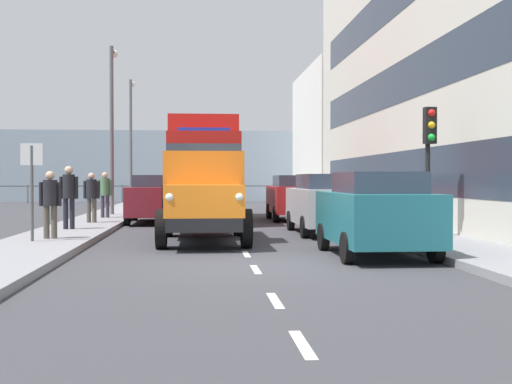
{
  "coord_description": "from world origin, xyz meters",
  "views": [
    {
      "loc": [
        0.98,
        12.13,
        1.58
      ],
      "look_at": [
        -0.69,
        -7.25,
        1.2
      ],
      "focal_mm": 46.13,
      "sensor_mm": 36.0,
      "label": 1
    }
  ],
  "objects_px": {
    "truck_vintage_orange": "(204,195)",
    "car_maroon_oppositeside_0": "(154,198)",
    "pedestrian_in_dark_coat": "(105,191)",
    "traffic_light_near": "(429,143)",
    "car_teal_kerbside_near": "(375,213)",
    "car_white_oppositeside_1": "(163,194)",
    "car_red_kerbside_2": "(293,197)",
    "street_sign": "(32,175)",
    "pedestrian_by_lamp": "(69,192)",
    "car_black_oppositeside_2": "(169,192)",
    "lamp_post_far": "(131,131)",
    "car_silver_kerbside_1": "(324,203)",
    "pedestrian_couple_a": "(50,199)",
    "lamp_post_promenade": "(112,115)",
    "lorry_cargo_red": "(203,166)",
    "pedestrian_with_bag": "(92,193)"
  },
  "relations": [
    {
      "from": "pedestrian_in_dark_coat",
      "to": "car_maroon_oppositeside_0",
      "type": "bearing_deg",
      "value": 155.59
    },
    {
      "from": "lorry_cargo_red",
      "to": "street_sign",
      "type": "xyz_separation_m",
      "value": [
        3.99,
        9.49,
        -0.39
      ]
    },
    {
      "from": "lamp_post_promenade",
      "to": "car_white_oppositeside_1",
      "type": "bearing_deg",
      "value": -127.41
    },
    {
      "from": "truck_vintage_orange",
      "to": "car_teal_kerbside_near",
      "type": "bearing_deg",
      "value": 138.07
    },
    {
      "from": "pedestrian_by_lamp",
      "to": "lorry_cargo_red",
      "type": "bearing_deg",
      "value": -123.57
    },
    {
      "from": "traffic_light_near",
      "to": "lamp_post_far",
      "type": "relative_size",
      "value": 0.46
    },
    {
      "from": "car_red_kerbside_2",
      "to": "lamp_post_promenade",
      "type": "xyz_separation_m",
      "value": [
        7.13,
        -2.32,
        3.3
      ]
    },
    {
      "from": "car_teal_kerbside_near",
      "to": "pedestrian_with_bag",
      "type": "bearing_deg",
      "value": -51.13
    },
    {
      "from": "car_red_kerbside_2",
      "to": "lamp_post_far",
      "type": "xyz_separation_m",
      "value": [
        7.4,
        -12.4,
        3.38
      ]
    },
    {
      "from": "car_black_oppositeside_2",
      "to": "pedestrian_with_bag",
      "type": "bearing_deg",
      "value": 82.02
    },
    {
      "from": "pedestrian_couple_a",
      "to": "traffic_light_near",
      "type": "bearing_deg",
      "value": 178.14
    },
    {
      "from": "car_teal_kerbside_near",
      "to": "pedestrian_in_dark_coat",
      "type": "bearing_deg",
      "value": -58.66
    },
    {
      "from": "car_teal_kerbside_near",
      "to": "pedestrian_couple_a",
      "type": "bearing_deg",
      "value": -22.68
    },
    {
      "from": "truck_vintage_orange",
      "to": "street_sign",
      "type": "relative_size",
      "value": 2.51
    },
    {
      "from": "car_silver_kerbside_1",
      "to": "pedestrian_by_lamp",
      "type": "bearing_deg",
      "value": -3.91
    },
    {
      "from": "car_silver_kerbside_1",
      "to": "lorry_cargo_red",
      "type": "bearing_deg",
      "value": -61.51
    },
    {
      "from": "car_maroon_oppositeside_0",
      "to": "pedestrian_in_dark_coat",
      "type": "xyz_separation_m",
      "value": [
        1.87,
        -0.85,
        0.24
      ]
    },
    {
      "from": "car_red_kerbside_2",
      "to": "street_sign",
      "type": "height_order",
      "value": "street_sign"
    },
    {
      "from": "car_maroon_oppositeside_0",
      "to": "traffic_light_near",
      "type": "xyz_separation_m",
      "value": [
        -7.29,
        8.08,
        1.58
      ]
    },
    {
      "from": "pedestrian_by_lamp",
      "to": "lamp_post_promenade",
      "type": "height_order",
      "value": "lamp_post_promenade"
    },
    {
      "from": "pedestrian_in_dark_coat",
      "to": "car_silver_kerbside_1",
      "type": "bearing_deg",
      "value": 139.18
    },
    {
      "from": "car_teal_kerbside_near",
      "to": "lamp_post_promenade",
      "type": "bearing_deg",
      "value": -63.2
    },
    {
      "from": "car_teal_kerbside_near",
      "to": "pedestrian_couple_a",
      "type": "distance_m",
      "value": 7.76
    },
    {
      "from": "car_white_oppositeside_1",
      "to": "pedestrian_by_lamp",
      "type": "distance_m",
      "value": 10.82
    },
    {
      "from": "truck_vintage_orange",
      "to": "traffic_light_near",
      "type": "bearing_deg",
      "value": 175.53
    },
    {
      "from": "pedestrian_in_dark_coat",
      "to": "lamp_post_far",
      "type": "distance_m",
      "value": 12.96
    },
    {
      "from": "car_maroon_oppositeside_0",
      "to": "lamp_post_far",
      "type": "height_order",
      "value": "lamp_post_far"
    },
    {
      "from": "truck_vintage_orange",
      "to": "pedestrian_couple_a",
      "type": "xyz_separation_m",
      "value": [
        3.68,
        0.13,
        -0.08
      ]
    },
    {
      "from": "car_red_kerbside_2",
      "to": "car_black_oppositeside_2",
      "type": "distance_m",
      "value": 11.89
    },
    {
      "from": "pedestrian_in_dark_coat",
      "to": "traffic_light_near",
      "type": "relative_size",
      "value": 0.53
    },
    {
      "from": "car_white_oppositeside_1",
      "to": "car_black_oppositeside_2",
      "type": "relative_size",
      "value": 1.05
    },
    {
      "from": "car_black_oppositeside_2",
      "to": "lamp_post_far",
      "type": "height_order",
      "value": "lamp_post_far"
    },
    {
      "from": "car_silver_kerbside_1",
      "to": "pedestrian_couple_a",
      "type": "relative_size",
      "value": 2.69
    },
    {
      "from": "street_sign",
      "to": "traffic_light_near",
      "type": "bearing_deg",
      "value": -177.92
    },
    {
      "from": "truck_vintage_orange",
      "to": "pedestrian_in_dark_coat",
      "type": "bearing_deg",
      "value": -67.04
    },
    {
      "from": "car_white_oppositeside_1",
      "to": "pedestrian_with_bag",
      "type": "bearing_deg",
      "value": 76.19
    },
    {
      "from": "truck_vintage_orange",
      "to": "pedestrian_with_bag",
      "type": "distance_m",
      "value": 6.77
    },
    {
      "from": "car_teal_kerbside_near",
      "to": "car_black_oppositeside_2",
      "type": "distance_m",
      "value": 23.07
    },
    {
      "from": "pedestrian_couple_a",
      "to": "pedestrian_by_lamp",
      "type": "relative_size",
      "value": 0.9
    },
    {
      "from": "lamp_post_promenade",
      "to": "street_sign",
      "type": "distance_m",
      "value": 12.03
    },
    {
      "from": "car_teal_kerbside_near",
      "to": "car_white_oppositeside_1",
      "type": "distance_m",
      "value": 17.41
    },
    {
      "from": "car_maroon_oppositeside_0",
      "to": "traffic_light_near",
      "type": "height_order",
      "value": "traffic_light_near"
    },
    {
      "from": "truck_vintage_orange",
      "to": "lamp_post_far",
      "type": "height_order",
      "value": "lamp_post_far"
    },
    {
      "from": "car_teal_kerbside_near",
      "to": "pedestrian_in_dark_coat",
      "type": "height_order",
      "value": "pedestrian_in_dark_coat"
    },
    {
      "from": "car_red_kerbside_2",
      "to": "traffic_light_near",
      "type": "height_order",
      "value": "traffic_light_near"
    },
    {
      "from": "truck_vintage_orange",
      "to": "street_sign",
      "type": "distance_m",
      "value": 4.05
    },
    {
      "from": "car_black_oppositeside_2",
      "to": "lamp_post_far",
      "type": "bearing_deg",
      "value": -38.1
    },
    {
      "from": "pedestrian_by_lamp",
      "to": "traffic_light_near",
      "type": "relative_size",
      "value": 0.56
    },
    {
      "from": "truck_vintage_orange",
      "to": "street_sign",
      "type": "xyz_separation_m",
      "value": [
        3.94,
        0.78,
        0.5
      ]
    },
    {
      "from": "truck_vintage_orange",
      "to": "car_maroon_oppositeside_0",
      "type": "bearing_deg",
      "value": -77.25
    }
  ]
}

